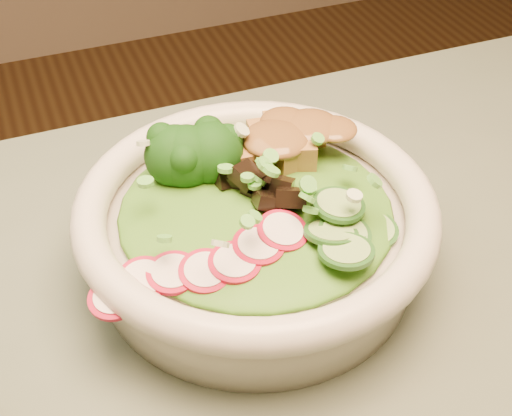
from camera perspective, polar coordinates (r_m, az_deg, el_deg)
name	(u,v)px	position (r m, az deg, el deg)	size (l,w,h in m)	color
salad_bowl	(256,228)	(0.52, 0.00, -1.63)	(0.26, 0.26, 0.07)	silver
lettuce_bed	(256,207)	(0.50, 0.00, 0.09)	(0.20, 0.20, 0.02)	#2B6014
broccoli_florets	(179,170)	(0.51, -6.17, 3.07)	(0.08, 0.07, 0.04)	black
radish_slices	(218,262)	(0.46, -3.09, -4.37)	(0.11, 0.04, 0.02)	maroon
cucumber_slices	(340,221)	(0.48, 6.74, -1.05)	(0.07, 0.07, 0.03)	#92C36C
mushroom_heap	(263,183)	(0.50, 0.57, 2.01)	(0.07, 0.07, 0.04)	black
tofu_cubes	(292,149)	(0.54, 2.91, 4.74)	(0.09, 0.06, 0.03)	#A36536
peanut_sauce	(293,135)	(0.53, 2.95, 5.83)	(0.07, 0.05, 0.02)	brown
scallion_garnish	(256,182)	(0.49, 0.00, 2.12)	(0.18, 0.18, 0.02)	#59B33F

